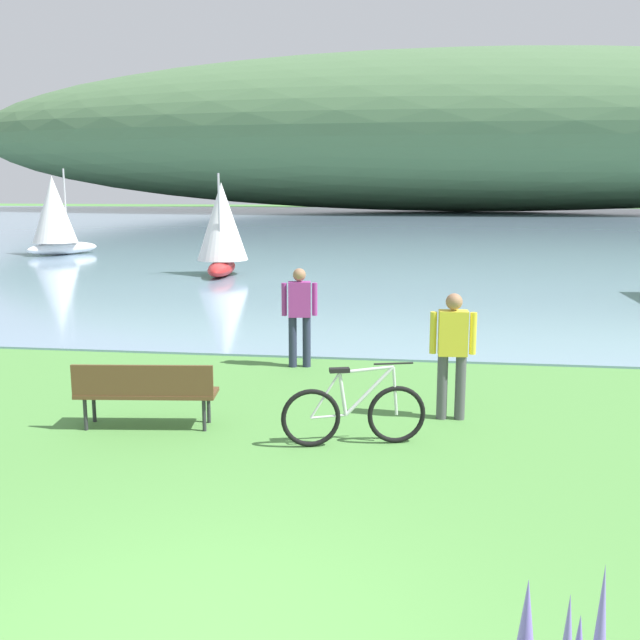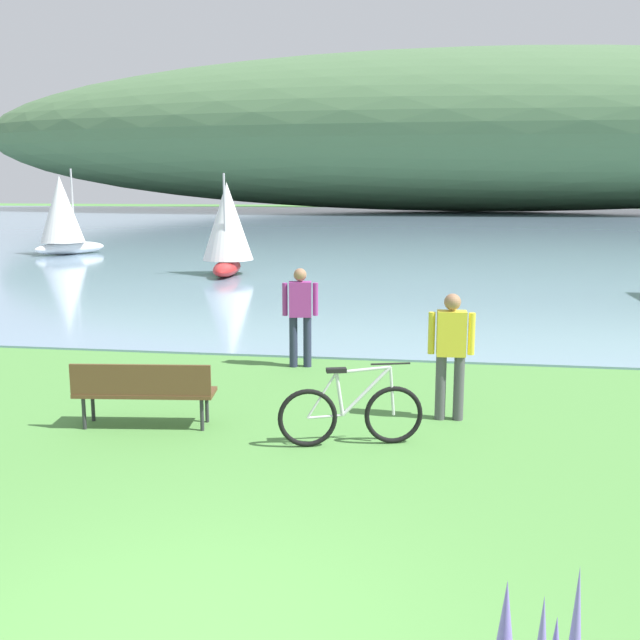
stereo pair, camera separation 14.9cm
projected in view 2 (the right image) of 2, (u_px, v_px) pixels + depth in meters
The scene contains 8 objects.
bay_water at pixel (407, 227), 52.08m from camera, with size 180.00×80.00×0.04m, color #7A99B2.
distant_hillside at pixel (477, 132), 78.07m from camera, with size 111.64×28.00×16.79m, color #4C7047.
park_bench_near_camera at pixel (144, 389), 9.44m from camera, with size 1.84×0.68×0.88m.
bicycle_leaning_near_bench at pixel (351, 413), 8.83m from camera, with size 1.72×0.52×1.01m.
person_at_shoreline at pixel (300, 311), 12.51m from camera, with size 0.60×0.28×1.71m.
person_on_the_grass at pixel (451, 348), 9.69m from camera, with size 0.61×0.24×1.71m.
sailboat_mid_bay at pixel (62, 215), 31.61m from camera, with size 2.82×3.03×3.68m.
sailboat_toward_hillside at pixel (227, 227), 24.75m from camera, with size 1.89×2.96×3.40m.
Camera 2 is at (1.65, -4.23, 3.14)m, focal length 41.17 mm.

